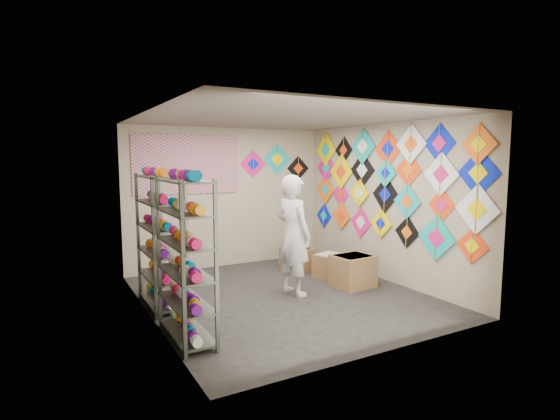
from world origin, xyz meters
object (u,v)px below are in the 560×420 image
shelf_rack_front (185,260)px  shopkeeper (293,235)px  shelf_rack_back (159,241)px  carton_c (297,259)px  carton_a (353,271)px  carton_b (330,266)px

shelf_rack_front → shopkeeper: (1.96, 0.86, -0.02)m
shelf_rack_back → carton_c: 2.93m
shelf_rack_front → carton_a: size_ratio=3.00×
carton_a → shelf_rack_front: bearing=-171.5°
shopkeeper → carton_c: bearing=-44.1°
shelf_rack_front → carton_a: shelf_rack_front is taller
shelf_rack_front → shelf_rack_back: size_ratio=1.00×
shelf_rack_front → carton_b: shelf_rack_front is taller
shelf_rack_front → carton_b: bearing=24.5°
shopkeeper → shelf_rack_back: bearing=66.4°
carton_c → carton_b: bearing=-73.5°
shelf_rack_back → carton_c: shelf_rack_back is taller
shopkeeper → carton_c: (0.78, 1.19, -0.71)m
shelf_rack_front → carton_a: 3.17m
shopkeeper → carton_c: 1.59m
carton_b → carton_c: size_ratio=1.01×
carton_a → carton_c: 1.37m
shelf_rack_front → shelf_rack_back: (0.00, 1.30, 0.00)m
shopkeeper → carton_b: 1.38m
shelf_rack_back → shopkeeper: 2.01m
carton_a → carton_c: (-0.28, 1.34, -0.04)m
shopkeeper → carton_b: bearing=-75.3°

